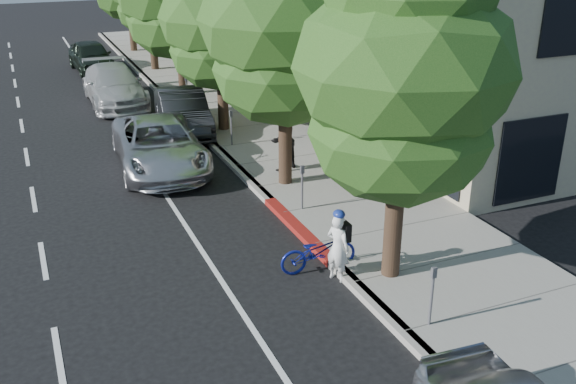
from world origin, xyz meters
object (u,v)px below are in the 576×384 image
dark_suv_far (91,56)px  white_pickup (114,85)px  pedestrian (283,140)px  street_tree_2 (220,20)px  cyclist (338,248)px  street_tree_1 (285,23)px  dark_sedan (183,112)px  silver_suv (159,145)px  bicycle (318,251)px  street_tree_0 (404,72)px

dark_suv_far → white_pickup: bearing=-93.9°
dark_suv_far → pedestrian: 18.70m
street_tree_2 → cyclist: street_tree_2 is taller
street_tree_2 → white_pickup: (-3.10, 5.96, -3.39)m
street_tree_2 → white_pickup: size_ratio=1.22×
street_tree_1 → dark_sedan: (-1.40, 6.66, -4.05)m
silver_suv → dark_suv_far: dark_suv_far is taller
silver_suv → pedestrian: pedestrian is taller
bicycle → silver_suv: size_ratio=0.32×
street_tree_1 → cyclist: bearing=-101.1°
white_pickup → dark_sedan: bearing=-72.0°
bicycle → dark_suv_far: 24.47m
dark_suv_far → cyclist: bearing=-89.3°
cyclist → dark_sedan: (-0.31, 12.18, 0.01)m
silver_suv → bicycle: bearing=-73.5°
street_tree_0 → white_pickup: street_tree_0 is taller
bicycle → dark_suv_far: size_ratio=0.39×
cyclist → bicycle: (-0.21, 0.54, -0.31)m
street_tree_0 → silver_suv: 10.39m
pedestrian → silver_suv: bearing=-58.8°
cyclist → pedestrian: 6.73m
street_tree_2 → street_tree_1: bearing=-90.0°
silver_suv → white_pickup: size_ratio=1.00×
street_tree_0 → street_tree_2: 12.01m
silver_suv → white_pickup: 8.85m
bicycle → white_pickup: white_pickup is taller
dark_sedan → dark_suv_far: bearing=104.2°
bicycle → silver_suv: (-1.80, 8.10, 0.31)m
dark_suv_far → silver_suv: bearing=-93.9°
dark_sedan → silver_suv: bearing=-109.1°
cyclist → bicycle: size_ratio=0.87×
cyclist → silver_suv: cyclist is taller
street_tree_2 → dark_sedan: street_tree_2 is taller
bicycle → silver_suv: silver_suv is taller
cyclist → dark_sedan: size_ratio=0.33×
street_tree_2 → dark_sedan: 3.75m
street_tree_1 → dark_suv_far: (-3.10, 19.41, -4.04)m
dark_sedan → pedestrian: pedestrian is taller
silver_suv → dark_sedan: dark_sedan is taller
street_tree_0 → street_tree_1: size_ratio=0.96×
white_pickup → pedestrian: pedestrian is taller
silver_suv → dark_suv_far: (0.00, 16.30, 0.02)m
street_tree_1 → bicycle: 6.76m
cyclist → street_tree_0: bearing=-139.9°
street_tree_1 → cyclist: street_tree_1 is taller
street_tree_0 → cyclist: (-1.09, 0.48, -3.89)m
cyclist → white_pickup: 17.60m
street_tree_0 → cyclist: size_ratio=4.77×
silver_suv → street_tree_2: bearing=46.9°
street_tree_0 → white_pickup: bearing=99.8°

